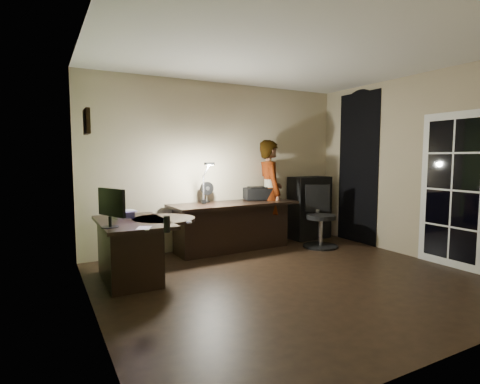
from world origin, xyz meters
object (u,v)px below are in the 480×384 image
desk_right (234,227)px  person (270,193)px  office_chair (321,217)px  desk_left (133,250)px  cabinet (309,208)px  monitor (110,214)px

desk_right → person: size_ratio=1.15×
office_chair → desk_right: bearing=-175.1°
desk_left → person: (2.49, 0.79, 0.53)m
person → cabinet: bearing=-72.6°
monitor → office_chair: bearing=-13.8°
monitor → office_chair: 3.48m
person → monitor: bearing=125.7°
desk_right → office_chair: bearing=-22.1°
cabinet → monitor: bearing=-166.2°
desk_left → person: person is taller
desk_right → cabinet: bearing=2.8°
cabinet → person: 0.96m
cabinet → monitor: cabinet is taller
cabinet → desk_right: bearing=-178.4°
desk_right → monitor: bearing=-156.3°
cabinet → person: person is taller
desk_left → desk_right: bearing=21.8°
desk_right → person: person is taller
desk_right → office_chair: 1.46m
desk_left → desk_right: 1.88m
person → office_chair: bearing=-118.9°
desk_right → cabinet: (1.64, 0.15, 0.18)m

